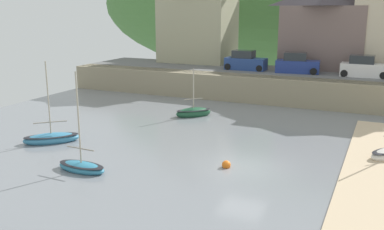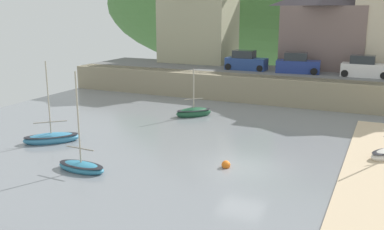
{
  "view_description": "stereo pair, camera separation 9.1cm",
  "coord_description": "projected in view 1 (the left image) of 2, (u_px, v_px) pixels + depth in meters",
  "views": [
    {
      "loc": [
        6.79,
        -21.75,
        8.49
      ],
      "look_at": [
        -5.07,
        4.37,
        1.45
      ],
      "focal_mm": 40.8,
      "sensor_mm": 36.0,
      "label": 1
    },
    {
      "loc": [
        6.87,
        -21.71,
        8.49
      ],
      "look_at": [
        -5.07,
        4.37,
        1.45
      ],
      "focal_mm": 40.8,
      "sensor_mm": 36.0,
      "label": 2
    }
  ],
  "objects": [
    {
      "name": "rowboat_small_beached",
      "position": [
        81.0,
        166.0,
        23.35
      ],
      "size": [
        2.96,
        1.29,
        5.51
      ],
      "rotation": [
        0.0,
        0.0,
        -0.04
      ],
      "color": "teal",
      "rests_on": "ground"
    },
    {
      "name": "sailboat_far_left",
      "position": [
        51.0,
        138.0,
        28.33
      ],
      "size": [
        3.51,
        3.39,
        5.46
      ],
      "rotation": [
        0.0,
        0.0,
        0.75
      ],
      "color": "teal",
      "rests_on": "ground"
    },
    {
      "name": "waterfront_building_centre",
      "position": [
        325.0,
        26.0,
        44.51
      ],
      "size": [
        8.55,
        5.63,
        8.48
      ],
      "color": "#735F5A",
      "rests_on": "ground"
    },
    {
      "name": "parked_car_by_wall",
      "position": [
        297.0,
        64.0,
        42.06
      ],
      "size": [
        4.27,
        2.18,
        1.95
      ],
      "rotation": [
        0.0,
        0.0,
        0.12
      ],
      "color": "navy",
      "rests_on": "ground"
    },
    {
      "name": "sailboat_white_hull",
      "position": [
        193.0,
        112.0,
        35.22
      ],
      "size": [
        2.92,
        2.95,
        4.03
      ],
      "rotation": [
        0.0,
        0.0,
        0.8
      ],
      "color": "#1F5134",
      "rests_on": "ground"
    },
    {
      "name": "parked_car_end_of_row",
      "position": [
        364.0,
        68.0,
        39.64
      ],
      "size": [
        4.11,
        1.82,
        1.95
      ],
      "rotation": [
        0.0,
        0.0,
        -0.01
      ],
      "color": "silver",
      "rests_on": "ground"
    },
    {
      "name": "hillside_backdrop",
      "position": [
        320.0,
        3.0,
        72.45
      ],
      "size": [
        80.0,
        44.0,
        26.67
      ],
      "color": "#47763A",
      "rests_on": "ground"
    },
    {
      "name": "mooring_buoy",
      "position": [
        226.0,
        165.0,
        23.85
      ],
      "size": [
        0.49,
        0.49,
        0.49
      ],
      "color": "orange",
      "rests_on": "ground"
    },
    {
      "name": "quay_seawall",
      "position": [
        304.0,
        90.0,
        39.13
      ],
      "size": [
        48.0,
        9.4,
        2.4
      ],
      "color": "gray",
      "rests_on": "ground"
    },
    {
      "name": "waterfront_building_left",
      "position": [
        198.0,
        12.0,
        49.87
      ],
      "size": [
        8.19,
        6.23,
        11.17
      ],
      "color": "tan",
      "rests_on": "ground"
    },
    {
      "name": "parked_car_near_slipway",
      "position": [
        245.0,
        62.0,
        44.15
      ],
      "size": [
        4.14,
        1.82,
        1.95
      ],
      "rotation": [
        0.0,
        0.0,
        -0.02
      ],
      "color": "navy",
      "rests_on": "ground"
    }
  ]
}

